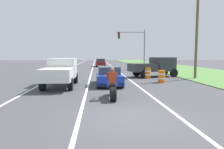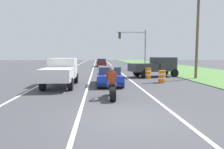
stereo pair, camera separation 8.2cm
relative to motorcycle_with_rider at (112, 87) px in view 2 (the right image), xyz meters
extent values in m
plane|color=#424247|center=(0.38, -3.25, -0.59)|extent=(160.00, 160.00, 0.00)
cube|color=white|center=(-5.02, 16.75, -0.59)|extent=(0.14, 120.00, 0.01)
cube|color=white|center=(2.18, 16.75, -0.59)|extent=(0.14, 120.00, 0.01)
cube|color=white|center=(-1.42, 16.75, -0.59)|extent=(0.14, 120.00, 0.01)
cube|color=#517F3D|center=(12.30, 16.75, -0.56)|extent=(10.00, 120.00, 0.06)
cylinder|color=black|center=(0.00, -0.60, -0.25)|extent=(0.28, 0.69, 0.69)
cylinder|color=black|center=(0.00, 0.95, -0.28)|extent=(0.12, 0.63, 0.63)
cube|color=black|center=(0.00, 0.23, 0.02)|extent=(0.28, 1.10, 0.36)
cylinder|color=#B2B2B7|center=(0.00, 0.87, 0.09)|extent=(0.08, 0.36, 0.73)
cylinder|color=#A5A5AA|center=(0.00, 0.85, 0.52)|extent=(0.70, 0.05, 0.05)
cube|color=#993319|center=(0.00, 0.00, 0.50)|extent=(0.36, 0.24, 0.60)
sphere|color=#9E7051|center=(0.00, 0.00, 0.92)|extent=(0.22, 0.22, 0.22)
cylinder|color=#384C7A|center=(-0.18, 0.03, 0.10)|extent=(0.14, 0.47, 0.32)
cylinder|color=#993319|center=(-0.22, 0.30, 0.55)|extent=(0.10, 0.51, 0.40)
cylinder|color=#384C7A|center=(0.18, 0.03, 0.10)|extent=(0.14, 0.47, 0.32)
cylinder|color=#993319|center=(0.22, 0.30, 0.55)|extent=(0.10, 0.51, 0.40)
cube|color=#1E38B2|center=(0.14, 5.00, -0.07)|extent=(1.80, 4.30, 0.64)
cube|color=#333D4C|center=(0.14, 4.80, 0.51)|extent=(1.56, 1.70, 0.52)
cube|color=black|center=(0.14, 2.95, -0.31)|extent=(1.76, 0.20, 0.28)
cylinder|color=black|center=(-0.66, 6.60, -0.27)|extent=(0.24, 0.64, 0.64)
cylinder|color=black|center=(0.94, 6.60, -0.27)|extent=(0.24, 0.64, 0.64)
cylinder|color=black|center=(-0.66, 3.40, -0.27)|extent=(0.24, 0.64, 0.64)
cylinder|color=black|center=(0.94, 3.40, -0.27)|extent=(0.24, 0.64, 0.64)
cube|color=silver|center=(-3.31, 5.27, 0.69)|extent=(1.90, 2.10, 1.40)
cube|color=#333D4C|center=(-3.31, 5.62, 1.07)|extent=(1.67, 0.29, 0.57)
cube|color=silver|center=(-3.31, 3.02, 0.39)|extent=(1.90, 2.70, 0.80)
cylinder|color=black|center=(-4.18, 6.07, -0.19)|extent=(0.28, 0.80, 0.80)
cylinder|color=black|center=(-2.44, 6.07, -0.19)|extent=(0.28, 0.80, 0.80)
cylinder|color=black|center=(-4.18, 2.72, -0.19)|extent=(0.28, 0.80, 0.80)
cylinder|color=black|center=(-2.44, 2.72, -0.19)|extent=(0.28, 0.80, 0.80)
cube|color=#2D3035|center=(6.07, 10.58, 0.69)|extent=(2.52, 2.38, 1.40)
cube|color=#333D4C|center=(6.41, 10.67, 1.07)|extent=(0.71, 1.69, 0.57)
cube|color=#2D3035|center=(3.90, 10.00, 0.39)|extent=(3.10, 2.53, 0.80)
cylinder|color=black|center=(6.62, 11.63, -0.19)|extent=(0.85, 0.48, 0.80)
cylinder|color=black|center=(7.07, 9.95, -0.19)|extent=(0.85, 0.48, 0.80)
cylinder|color=black|center=(3.38, 10.76, -0.19)|extent=(0.85, 0.48, 0.80)
cylinder|color=black|center=(3.83, 9.08, -0.19)|extent=(0.85, 0.48, 0.80)
cylinder|color=gray|center=(6.50, 20.63, 2.41)|extent=(0.18, 0.18, 6.00)
cylinder|color=gray|center=(4.35, 20.63, 5.01)|extent=(4.30, 0.12, 0.12)
cube|color=black|center=(2.60, 20.63, 4.51)|extent=(0.32, 0.24, 0.90)
sphere|color=red|center=(2.60, 20.49, 4.79)|extent=(0.16, 0.16, 0.16)
sphere|color=orange|center=(2.60, 20.49, 4.51)|extent=(0.16, 0.16, 0.16)
sphere|color=green|center=(2.60, 20.49, 4.23)|extent=(0.16, 0.16, 0.16)
cylinder|color=brown|center=(8.47, 8.28, 3.60)|extent=(0.24, 0.24, 8.39)
cylinder|color=orange|center=(4.45, 5.83, -0.09)|extent=(0.56, 0.56, 1.00)
cylinder|color=white|center=(4.45, 5.83, 0.11)|extent=(0.58, 0.58, 0.10)
cylinder|color=white|center=(4.45, 5.83, -0.24)|extent=(0.58, 0.58, 0.10)
cylinder|color=orange|center=(4.09, 8.96, -0.09)|extent=(0.56, 0.56, 1.00)
cylinder|color=white|center=(4.09, 8.96, 0.11)|extent=(0.58, 0.58, 0.10)
cylinder|color=white|center=(4.09, 8.96, -0.24)|extent=(0.58, 0.58, 0.10)
cylinder|color=orange|center=(4.33, 14.78, -0.09)|extent=(0.56, 0.56, 1.00)
cylinder|color=white|center=(4.33, 14.78, 0.11)|extent=(0.58, 0.58, 0.10)
cylinder|color=white|center=(4.33, 14.78, -0.24)|extent=(0.58, 0.58, 0.10)
cube|color=maroon|center=(0.01, 28.84, 0.06)|extent=(1.76, 4.00, 0.70)
cube|color=#333D4C|center=(0.01, 28.64, 0.66)|extent=(1.56, 2.00, 0.50)
cylinder|color=black|center=(-0.79, 30.24, -0.29)|extent=(0.20, 0.60, 0.60)
cylinder|color=black|center=(0.81, 30.24, -0.29)|extent=(0.20, 0.60, 0.60)
cylinder|color=black|center=(-0.79, 27.44, -0.29)|extent=(0.20, 0.60, 0.60)
cylinder|color=black|center=(0.81, 27.44, -0.29)|extent=(0.20, 0.60, 0.60)
camera|label=1|loc=(-0.80, -10.38, 1.66)|focal=33.10mm
camera|label=2|loc=(-0.72, -10.38, 1.66)|focal=33.10mm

